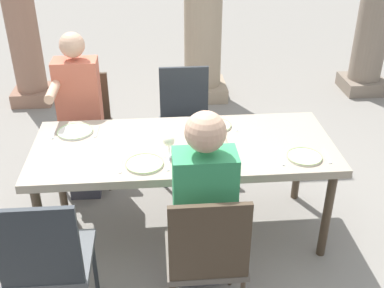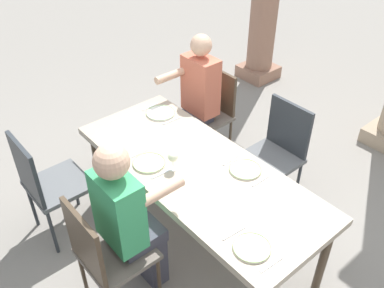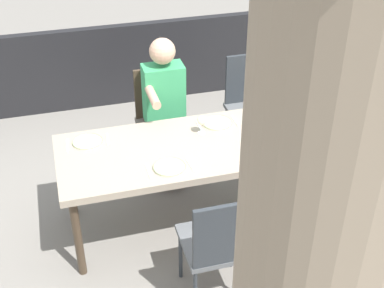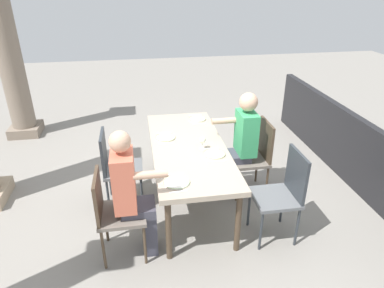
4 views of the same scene
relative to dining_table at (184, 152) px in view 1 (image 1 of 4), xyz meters
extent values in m
plane|color=gray|center=(0.00, 0.00, -0.68)|extent=(16.00, 16.00, 0.00)
cube|color=tan|center=(0.00, 0.00, 0.03)|extent=(2.03, 0.84, 0.06)
cylinder|color=#473828|center=(-0.94, 0.34, -0.33)|extent=(0.06, 0.06, 0.68)
cylinder|color=#473828|center=(0.94, 0.34, -0.33)|extent=(0.06, 0.06, 0.68)
cylinder|color=#473828|center=(-0.94, -0.34, -0.33)|extent=(0.06, 0.06, 0.68)
cylinder|color=#473828|center=(0.94, -0.34, -0.33)|extent=(0.06, 0.06, 0.68)
cube|color=#6A6158|center=(-0.78, 0.76, -0.21)|extent=(0.44, 0.44, 0.04)
cube|color=#473828|center=(-0.78, 0.96, 0.01)|extent=(0.42, 0.03, 0.44)
cylinder|color=#473828|center=(-0.97, 0.57, -0.45)|extent=(0.03, 0.03, 0.45)
cylinder|color=#473828|center=(-0.59, 0.57, -0.45)|extent=(0.03, 0.03, 0.45)
cylinder|color=#473828|center=(-0.97, 0.95, -0.45)|extent=(0.03, 0.03, 0.45)
cylinder|color=#473828|center=(-0.59, 0.95, -0.45)|extent=(0.03, 0.03, 0.45)
cube|color=#5B5E61|center=(-0.78, -0.76, -0.20)|extent=(0.44, 0.44, 0.04)
cube|color=#2D3338|center=(-0.78, -0.96, 0.05)|extent=(0.42, 0.03, 0.50)
cylinder|color=#2D3338|center=(-0.59, -0.57, -0.45)|extent=(0.03, 0.03, 0.46)
cylinder|color=#2D3338|center=(-0.97, -0.57, -0.45)|extent=(0.03, 0.03, 0.46)
cube|color=#5B5E61|center=(0.07, 0.76, -0.21)|extent=(0.44, 0.44, 0.04)
cube|color=#2D3338|center=(0.07, 0.96, 0.02)|extent=(0.42, 0.03, 0.47)
cylinder|color=#2D3338|center=(-0.12, 0.57, -0.45)|extent=(0.03, 0.03, 0.44)
cylinder|color=#2D3338|center=(0.26, 0.57, -0.45)|extent=(0.03, 0.03, 0.44)
cylinder|color=#2D3338|center=(-0.12, 0.95, -0.45)|extent=(0.03, 0.03, 0.44)
cylinder|color=#2D3338|center=(0.26, 0.95, -0.45)|extent=(0.03, 0.03, 0.44)
cube|color=#6A6158|center=(0.07, -0.76, -0.23)|extent=(0.44, 0.44, 0.04)
cube|color=#473828|center=(0.07, -0.96, 0.02)|extent=(0.42, 0.03, 0.49)
cylinder|color=#473828|center=(0.26, -0.57, -0.46)|extent=(0.03, 0.03, 0.43)
cylinder|color=#473828|center=(-0.12, -0.57, -0.46)|extent=(0.03, 0.03, 0.43)
cube|color=#3F3F4C|center=(-0.78, 0.51, -0.45)|extent=(0.24, 0.14, 0.46)
cube|color=#3F3F4C|center=(-0.78, 0.60, -0.17)|extent=(0.28, 0.32, 0.10)
cube|color=#CC664C|center=(-0.78, 0.71, 0.16)|extent=(0.34, 0.20, 0.55)
sphere|color=tan|center=(-0.78, 0.71, 0.55)|extent=(0.19, 0.19, 0.19)
cylinder|color=tan|center=(-0.92, 0.47, 0.28)|extent=(0.07, 0.30, 0.07)
cube|color=#3F3F4C|center=(0.07, -0.50, -0.45)|extent=(0.24, 0.14, 0.46)
cube|color=#3F3F4C|center=(0.07, -0.59, -0.17)|extent=(0.28, 0.32, 0.10)
cube|color=#389E60|center=(0.07, -0.70, 0.14)|extent=(0.34, 0.20, 0.52)
sphere|color=tan|center=(0.07, -0.70, 0.53)|extent=(0.21, 0.21, 0.21)
cylinder|color=tan|center=(0.21, -0.46, 0.26)|extent=(0.07, 0.30, 0.07)
cube|color=#936B56|center=(-1.61, 2.49, -0.60)|extent=(0.45, 0.45, 0.16)
cube|color=tan|center=(0.39, 2.49, -0.60)|extent=(0.56, 0.56, 0.16)
cube|color=gray|center=(2.38, 2.49, -0.60)|extent=(0.50, 0.50, 0.16)
cylinder|color=white|center=(-0.75, 0.23, 0.07)|extent=(0.25, 0.25, 0.01)
torus|color=#A4C786|center=(-0.75, 0.23, 0.08)|extent=(0.25, 0.25, 0.01)
cube|color=silver|center=(-0.90, 0.23, 0.07)|extent=(0.03, 0.17, 0.01)
cube|color=silver|center=(-0.60, 0.23, 0.07)|extent=(0.02, 0.17, 0.01)
cylinder|color=silver|center=(-0.26, -0.24, 0.07)|extent=(0.24, 0.24, 0.01)
torus|color=#A0BE77|center=(-0.26, -0.24, 0.08)|extent=(0.24, 0.24, 0.01)
cylinder|color=white|center=(-0.10, -0.14, 0.06)|extent=(0.06, 0.06, 0.00)
cylinder|color=white|center=(-0.10, -0.14, 0.10)|extent=(0.01, 0.01, 0.07)
sphere|color=#F2EFCC|center=(-0.10, -0.14, 0.17)|extent=(0.07, 0.07, 0.07)
cube|color=silver|center=(-0.41, -0.24, 0.07)|extent=(0.02, 0.17, 0.01)
cube|color=silver|center=(-0.11, -0.24, 0.07)|extent=(0.03, 0.17, 0.01)
cylinder|color=silver|center=(0.25, 0.24, 0.07)|extent=(0.23, 0.23, 0.01)
torus|color=#A0BE77|center=(0.25, 0.24, 0.08)|extent=(0.23, 0.23, 0.01)
cube|color=silver|center=(0.10, 0.24, 0.07)|extent=(0.03, 0.17, 0.01)
cube|color=silver|center=(0.40, 0.24, 0.07)|extent=(0.02, 0.17, 0.01)
cylinder|color=silver|center=(0.76, -0.24, 0.07)|extent=(0.23, 0.23, 0.01)
torus|color=#A0BE77|center=(0.76, -0.24, 0.08)|extent=(0.23, 0.23, 0.01)
cube|color=silver|center=(0.61, -0.24, 0.07)|extent=(0.03, 0.17, 0.01)
cube|color=silver|center=(0.91, -0.24, 0.07)|extent=(0.03, 0.17, 0.01)
camera|label=1|loc=(-0.17, -2.76, 1.63)|focal=44.05mm
camera|label=2|loc=(1.76, -1.54, 2.01)|focal=39.31mm
camera|label=3|loc=(0.91, 3.22, 2.25)|focal=50.08mm
camera|label=4|loc=(-3.48, 0.54, 1.83)|focal=32.22mm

